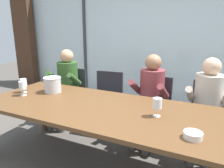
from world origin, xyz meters
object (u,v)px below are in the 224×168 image
at_px(wine_glass_by_left_taster, 157,104).
at_px(wine_glass_center_pour, 23,86).
at_px(chair_right_of_center, 208,111).
at_px(chair_left_of_center, 107,96).
at_px(tasting_bowl, 193,135).
at_px(chair_center, 154,103).
at_px(person_maroon_top, 150,94).
at_px(dining_table, 98,111).
at_px(person_olive_shirt, 66,82).
at_px(person_beige_jumper, 207,102).
at_px(ice_bucket_primary, 52,84).
at_px(chair_near_curtain, 72,91).
at_px(wine_glass_near_bucket, 23,83).

xyz_separation_m(wine_glass_by_left_taster, wine_glass_center_pour, (-1.59, -0.09, 0.00)).
height_order(chair_right_of_center, wine_glass_center_pour, wine_glass_center_pour).
xyz_separation_m(chair_left_of_center, chair_right_of_center, (1.40, 0.00, 0.00)).
bearing_deg(tasting_bowl, chair_center, 116.19).
height_order(person_maroon_top, tasting_bowl, person_maroon_top).
relative_size(dining_table, wine_glass_by_left_taster, 14.62).
bearing_deg(person_olive_shirt, person_beige_jumper, -5.05).
distance_m(ice_bucket_primary, tasting_bowl, 1.76).
distance_m(chair_near_curtain, wine_glass_by_left_taster, 1.87).
distance_m(chair_center, person_olive_shirt, 1.40).
bearing_deg(wine_glass_by_left_taster, person_olive_shirt, 154.50).
bearing_deg(tasting_bowl, chair_left_of_center, 137.49).
xyz_separation_m(chair_center, person_beige_jumper, (0.66, -0.15, 0.17)).
xyz_separation_m(chair_center, ice_bucket_primary, (-1.10, -0.76, 0.32)).
distance_m(person_olive_shirt, wine_glass_center_pour, 0.89).
xyz_separation_m(chair_near_curtain, ice_bucket_primary, (0.25, -0.72, 0.32)).
bearing_deg(person_maroon_top, chair_center, 85.99).
relative_size(chair_right_of_center, person_olive_shirt, 0.73).
xyz_separation_m(dining_table, person_olive_shirt, (-1.02, 0.79, 0.01)).
xyz_separation_m(chair_center, tasting_bowl, (0.60, -1.21, 0.25)).
bearing_deg(wine_glass_near_bucket, ice_bucket_primary, 28.21).
bearing_deg(person_maroon_top, wine_glass_center_pour, -141.15).
height_order(dining_table, chair_right_of_center, chair_right_of_center).
bearing_deg(wine_glass_near_bucket, chair_right_of_center, 23.63).
distance_m(dining_table, chair_right_of_center, 1.41).
bearing_deg(wine_glass_center_pour, wine_glass_by_left_taster, 3.08).
bearing_deg(chair_right_of_center, person_olive_shirt, -175.25).
bearing_deg(person_beige_jumper, ice_bucket_primary, -158.06).
relative_size(chair_right_of_center, wine_glass_center_pour, 4.96).
bearing_deg(wine_glass_by_left_taster, tasting_bowl, -39.41).
bearing_deg(chair_right_of_center, chair_near_curtain, -178.34).
relative_size(chair_left_of_center, person_maroon_top, 0.73).
xyz_separation_m(ice_bucket_primary, tasting_bowl, (1.70, -0.45, -0.07)).
distance_m(chair_left_of_center, tasting_bowl, 1.80).
bearing_deg(chair_center, wine_glass_by_left_taster, -68.37).
bearing_deg(person_maroon_top, chair_left_of_center, 173.57).
bearing_deg(chair_center, wine_glass_near_bucket, -140.64).
xyz_separation_m(dining_table, wine_glass_near_bucket, (-1.06, 0.02, 0.18)).
bearing_deg(person_olive_shirt, person_maroon_top, -5.04).
height_order(chair_near_curtain, chair_right_of_center, same).
height_order(chair_near_curtain, wine_glass_center_pour, wine_glass_center_pour).
relative_size(dining_table, chair_near_curtain, 2.95).
bearing_deg(chair_right_of_center, wine_glass_by_left_taster, -114.02).
distance_m(person_maroon_top, ice_bucket_primary, 1.25).
bearing_deg(person_olive_shirt, ice_bucket_primary, -70.54).
xyz_separation_m(dining_table, chair_left_of_center, (-0.36, 0.93, -0.17)).
bearing_deg(chair_right_of_center, wine_glass_near_bucket, -155.64).
height_order(ice_bucket_primary, tasting_bowl, ice_bucket_primary).
height_order(chair_center, person_beige_jumper, person_beige_jumper).
height_order(chair_right_of_center, wine_glass_by_left_taster, wine_glass_by_left_taster).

